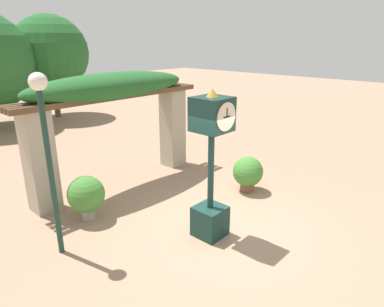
% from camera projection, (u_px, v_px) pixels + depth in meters
% --- Properties ---
extents(ground_plane, '(60.00, 60.00, 0.00)m').
position_uv_depth(ground_plane, '(219.00, 228.00, 7.27)').
color(ground_plane, '#9E7A60').
extents(pedestal_clock, '(0.63, 0.68, 3.00)m').
position_uv_depth(pedestal_clock, '(211.00, 164.00, 6.55)').
color(pedestal_clock, '#14332D').
rests_on(pedestal_clock, ground).
extents(pergola, '(5.36, 1.18, 3.03)m').
position_uv_depth(pergola, '(114.00, 103.00, 8.84)').
color(pergola, '#A89E89').
rests_on(pergola, ground).
extents(potted_plant_near_left, '(0.79, 0.79, 0.94)m').
position_uv_depth(potted_plant_near_left, '(248.00, 173.00, 8.92)').
color(potted_plant_near_left, brown).
rests_on(potted_plant_near_left, ground).
extents(potted_plant_near_right, '(0.81, 0.81, 1.01)m').
position_uv_depth(potted_plant_near_right, '(86.00, 195.00, 7.47)').
color(potted_plant_near_right, gray).
rests_on(potted_plant_near_right, ground).
extents(lamp_post, '(0.30, 0.30, 3.33)m').
position_uv_depth(lamp_post, '(45.00, 134.00, 5.75)').
color(lamp_post, '#19382D').
rests_on(lamp_post, ground).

